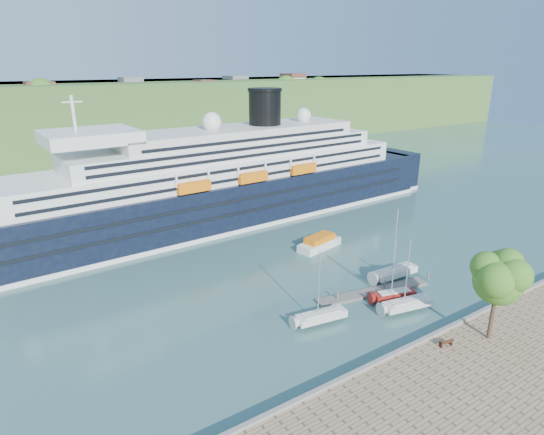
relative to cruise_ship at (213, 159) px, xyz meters
The scene contains 12 objects.
ground 52.27m from the cruise_ship, 86.91° to the right, with size 400.00×400.00×0.00m, color #315856.
far_hillside 94.45m from the cruise_ship, 88.34° to the left, with size 400.00×50.00×24.00m, color #335D25.
quay_coping 52.20m from the cruise_ship, 86.92° to the right, with size 220.00×0.50×0.30m, color slate.
cruise_ship is the anchor object (origin of this frame).
park_bench 54.00m from the cruise_ship, 88.83° to the right, with size 1.60×0.66×1.02m, color #412012, non-canonical shape.
promenade_tree 55.19m from the cruise_ship, 83.28° to the right, with size 6.92×6.92×11.45m, color #2E6B1C, non-canonical shape.
floating_pontoon 40.82m from the cruise_ship, 83.04° to the right, with size 17.14×2.09×0.38m, color #67625B, non-canonical shape.
sailboat_white_near 41.71m from the cruise_ship, 98.64° to the right, with size 7.13×1.98×9.21m, color silver, non-canonical shape.
sailboat_red 42.75m from the cruise_ship, 82.41° to the right, with size 6.43×1.79×8.31m, color maroon, non-canonical shape.
sailboat_white_far 39.28m from the cruise_ship, 73.98° to the right, with size 8.03×2.23×10.38m, color silver, non-canonical shape.
tender_launch 26.26m from the cruise_ship, 68.30° to the right, with size 8.48×2.90×2.34m, color orange, non-canonical shape.
sailboat_extra 45.26m from the cruise_ship, 83.70° to the right, with size 7.32×2.03×9.46m, color silver, non-canonical shape.
Camera 1 is at (-40.73, -26.99, 30.15)m, focal length 30.00 mm.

